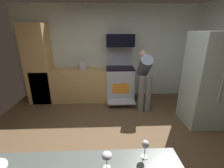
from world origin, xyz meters
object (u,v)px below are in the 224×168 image
oven_range (120,83)px  wine_glass_mid (145,145)px  microwave (120,40)px  person_cook (144,76)px  stock_pot (82,66)px  refrigerator (210,81)px  wine_glass_near (107,156)px

oven_range → wine_glass_mid: 3.21m
microwave → wine_glass_mid: 3.33m
person_cook → stock_pot: (-1.58, 0.62, 0.12)m
microwave → person_cook: microwave is taller
refrigerator → wine_glass_near: size_ratio=12.56×
oven_range → wine_glass_mid: size_ratio=8.82×
oven_range → refrigerator: size_ratio=0.79×
microwave → refrigerator: size_ratio=0.39×
stock_pot → wine_glass_near: bearing=-79.1°
person_cook → wine_glass_mid: person_cook is taller
person_cook → wine_glass_near: size_ratio=9.57×
microwave → wine_glass_mid: microwave is taller
person_cook → refrigerator: bearing=-29.7°
oven_range → person_cook: bearing=-48.3°
oven_range → wine_glass_near: size_ratio=9.88×
microwave → refrigerator: bearing=-38.6°
refrigerator → wine_glass_near: (-2.13, -1.98, 0.06)m
microwave → person_cook: 1.19m
wine_glass_mid → person_cook: bearing=76.3°
wine_glass_mid → microwave: bearing=88.6°
wine_glass_mid → stock_pot: bearing=106.7°
person_cook → stock_pot: size_ratio=6.55×
person_cook → wine_glass_mid: size_ratio=8.55×
wine_glass_mid → stock_pot: size_ratio=0.77×
oven_range → person_cook: (0.54, -0.61, 0.37)m
microwave → stock_pot: microwave is taller
oven_range → wine_glass_near: oven_range is taller
microwave → stock_pot: 1.24m
oven_range → microwave: size_ratio=2.04×
person_cook → wine_glass_near: bearing=-109.7°
oven_range → microwave: microwave is taller
wine_glass_near → oven_range: bearing=82.9°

